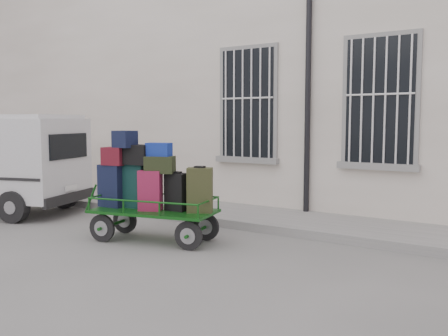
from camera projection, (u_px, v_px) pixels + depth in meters
ground at (172, 243)px, 7.77m from camera, size 80.00×80.00×0.00m
building at (316, 75)px, 12.06m from camera, size 24.00×5.15×6.00m
sidewalk at (245, 216)px, 9.59m from camera, size 24.00×1.70×0.15m
luggage_cart at (149, 188)px, 7.85m from camera, size 2.32×1.28×1.74m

